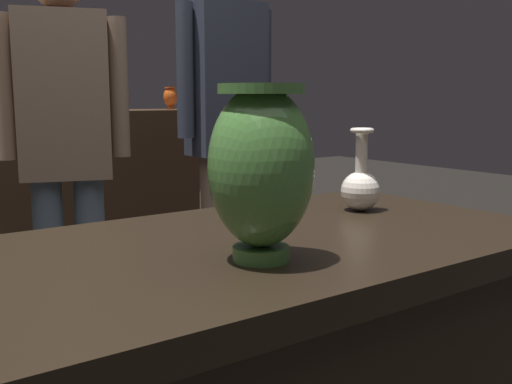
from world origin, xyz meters
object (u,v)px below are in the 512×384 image
object	(u,v)px
shelf_vase_far_right	(170,97)
shelf_vase_right	(82,102)
vase_tall_behind	(361,185)
visitor_center_back	(65,140)
visitor_near_right	(226,118)
vase_centerpiece	(261,167)

from	to	relation	value
shelf_vase_far_right	shelf_vase_right	xyz separation A→B (m)	(-0.52, 0.02, -0.03)
shelf_vase_right	vase_tall_behind	bearing A→B (deg)	-93.92
vase_tall_behind	visitor_center_back	bearing A→B (deg)	102.01
visitor_center_back	vase_tall_behind	bearing A→B (deg)	120.95
shelf_vase_right	visitor_near_right	size ratio (longest dim) A/B	0.09
shelf_vase_right	visitor_near_right	world-z (taller)	visitor_near_right
shelf_vase_far_right	shelf_vase_right	size ratio (longest dim) A/B	0.87
shelf_vase_right	visitor_center_back	xyz separation A→B (m)	(-0.41, -0.94, -0.13)
vase_tall_behind	shelf_vase_far_right	distance (m)	2.27
vase_tall_behind	visitor_near_right	xyz separation A→B (m)	(0.44, 1.22, 0.11)
vase_centerpiece	visitor_near_right	xyz separation A→B (m)	(0.88, 1.43, 0.02)
shelf_vase_right	visitor_near_right	xyz separation A→B (m)	(0.29, -0.95, -0.06)
visitor_near_right	vase_tall_behind	bearing A→B (deg)	70.24
visitor_center_back	visitor_near_right	world-z (taller)	visitor_near_right
visitor_near_right	visitor_center_back	bearing A→B (deg)	-1.37
shelf_vase_right	visitor_center_back	world-z (taller)	visitor_center_back
visitor_center_back	visitor_near_right	distance (m)	0.70
vase_tall_behind	vase_centerpiece	bearing A→B (deg)	-154.62
vase_centerpiece	visitor_near_right	bearing A→B (deg)	58.46
vase_centerpiece	shelf_vase_far_right	size ratio (longest dim) A/B	2.21
vase_centerpiece	vase_tall_behind	size ratio (longest dim) A/B	1.47
visitor_center_back	visitor_near_right	size ratio (longest dim) A/B	0.94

